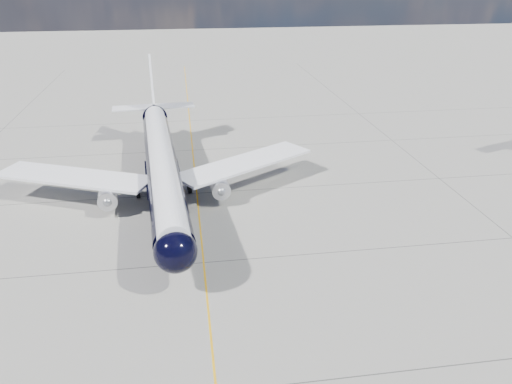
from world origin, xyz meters
TOP-DOWN VIEW (x-y plane):
  - ground at (0.00, 30.00)m, footprint 320.00×320.00m
  - taxiway_centerline at (0.00, 25.00)m, footprint 0.16×160.00m
  - main_airliner at (-3.72, 25.33)m, footprint 36.67×44.76m

SIDE VIEW (x-z plane):
  - ground at x=0.00m, z-range 0.00..0.00m
  - taxiway_centerline at x=0.00m, z-range 0.00..0.01m
  - main_airliner at x=-3.72m, z-range -2.45..10.47m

